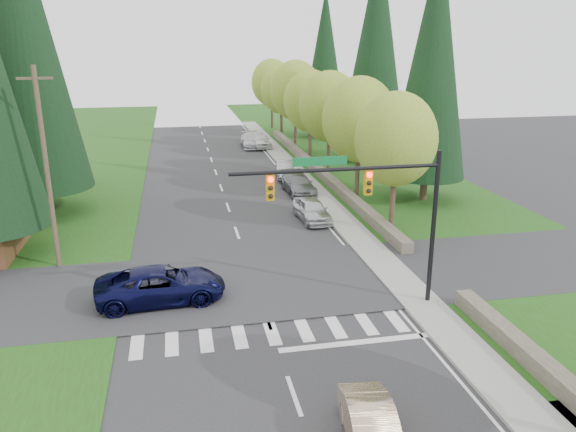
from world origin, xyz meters
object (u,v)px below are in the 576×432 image
object	(u,v)px
parked_car_b	(298,184)
parked_car_d	(260,140)
sedan_champagne	(372,430)
parked_car_e	(251,141)
parked_car_c	(285,169)
parked_car_a	(312,210)
suv_navy	(161,285)

from	to	relation	value
parked_car_b	parked_car_d	xyz separation A→B (m)	(0.00, 19.14, 0.10)
sedan_champagne	parked_car_e	bearing A→B (deg)	92.68
parked_car_b	parked_car_c	bearing A→B (deg)	87.21
sedan_champagne	parked_car_e	world-z (taller)	parked_car_e
parked_car_a	parked_car_c	distance (m)	12.06
suv_navy	parked_car_e	bearing A→B (deg)	-17.86
parked_car_b	parked_car_e	bearing A→B (deg)	89.91
suv_navy	parked_car_e	xyz separation A→B (m)	(8.99, 36.32, -0.05)
suv_navy	parked_car_b	world-z (taller)	suv_navy
parked_car_e	suv_navy	bearing A→B (deg)	-102.89
sedan_champagne	parked_car_b	xyz separation A→B (m)	(3.97, 27.64, 0.06)
parked_car_a	parked_car_e	distance (m)	26.31
sedan_champagne	parked_car_a	size ratio (longest dim) A/B	0.91
parked_car_a	parked_car_c	bearing A→B (deg)	83.24
parked_car_b	parked_car_e	size ratio (longest dim) A/B	0.96
parked_car_b	parked_car_d	bearing A→B (deg)	87.21
sedan_champagne	parked_car_b	bearing A→B (deg)	88.21
parked_car_c	parked_car_e	xyz separation A→B (m)	(-0.92, 14.26, 0.04)
sedan_champagne	parked_car_b	world-z (taller)	parked_car_b
parked_car_d	parked_car_e	distance (m)	0.99
suv_navy	parked_car_a	distance (m)	13.67
parked_car_c	parked_car_e	bearing A→B (deg)	101.08
parked_car_a	parked_car_c	xyz separation A→B (m)	(0.61, 12.04, -0.04)
parked_car_a	parked_car_d	distance (m)	25.96
parked_car_c	parked_car_b	bearing A→B (deg)	-82.62
sedan_champagne	suv_navy	bearing A→B (deg)	125.18
sedan_champagne	suv_navy	size ratio (longest dim) A/B	0.69
parked_car_b	sedan_champagne	bearing A→B (deg)	-100.96
parked_car_a	parked_car_c	world-z (taller)	parked_car_a
parked_car_c	parked_car_d	xyz separation A→B (m)	(0.00, 13.91, 0.11)
parked_car_b	parked_car_a	bearing A→B (deg)	-97.93
sedan_champagne	parked_car_b	distance (m)	27.92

